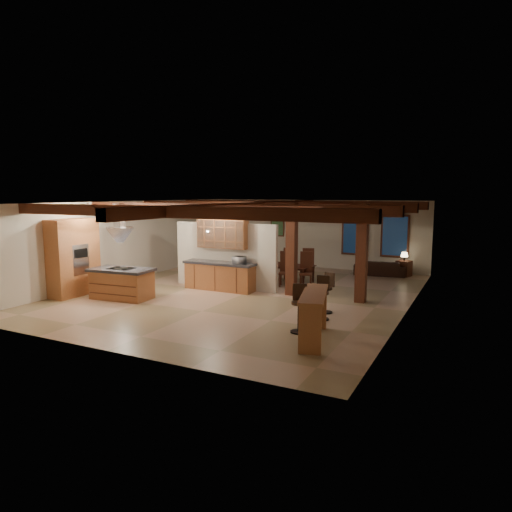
{
  "coord_description": "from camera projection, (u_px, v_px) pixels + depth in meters",
  "views": [
    {
      "loc": [
        6.73,
        -12.64,
        3.2
      ],
      "look_at": [
        0.15,
        0.5,
        1.16
      ],
      "focal_mm": 32.0,
      "sensor_mm": 36.0,
      "label": 1
    }
  ],
  "objects": [
    {
      "name": "ground",
      "position": [
        245.0,
        293.0,
        14.62
      ],
      "size": [
        12.0,
        12.0,
        0.0
      ],
      "primitive_type": "plane",
      "color": "tan",
      "rests_on": "ground"
    },
    {
      "name": "room_walls",
      "position": [
        245.0,
        238.0,
        14.37
      ],
      "size": [
        12.0,
        12.0,
        12.0
      ],
      "color": "beige",
      "rests_on": "ground"
    },
    {
      "name": "ceiling_beams",
      "position": [
        244.0,
        207.0,
        14.24
      ],
      "size": [
        10.0,
        12.0,
        0.28
      ],
      "color": "#3E170F",
      "rests_on": "room_walls"
    },
    {
      "name": "timber_posts",
      "position": [
        326.0,
        241.0,
        13.71
      ],
      "size": [
        2.5,
        0.3,
        2.9
      ],
      "color": "#3E170F",
      "rests_on": "ground"
    },
    {
      "name": "partition_wall",
      "position": [
        225.0,
        256.0,
        15.35
      ],
      "size": [
        3.8,
        0.18,
        2.2
      ],
      "primitive_type": "cube",
      "color": "beige",
      "rests_on": "ground"
    },
    {
      "name": "pantry_cabinet",
      "position": [
        74.0,
        257.0,
        14.22
      ],
      "size": [
        0.67,
        1.6,
        2.4
      ],
      "color": "#A25A34",
      "rests_on": "ground"
    },
    {
      "name": "back_counter",
      "position": [
        220.0,
        276.0,
        15.09
      ],
      "size": [
        2.5,
        0.66,
        0.94
      ],
      "color": "#A25A34",
      "rests_on": "ground"
    },
    {
      "name": "upper_display_cabinet",
      "position": [
        222.0,
        234.0,
        15.08
      ],
      "size": [
        1.8,
        0.36,
        0.95
      ],
      "color": "#A25A34",
      "rests_on": "partition_wall"
    },
    {
      "name": "range_hood",
      "position": [
        120.0,
        240.0,
        13.67
      ],
      "size": [
        1.1,
        1.1,
        1.4
      ],
      "color": "silver",
      "rests_on": "room_walls"
    },
    {
      "name": "back_windows",
      "position": [
        375.0,
        235.0,
        18.43
      ],
      "size": [
        2.7,
        0.07,
        1.7
      ],
      "color": "#3E170F",
      "rests_on": "room_walls"
    },
    {
      "name": "framed_art",
      "position": [
        277.0,
        227.0,
        20.31
      ],
      "size": [
        0.65,
        0.05,
        0.85
      ],
      "color": "#3E170F",
      "rests_on": "room_walls"
    },
    {
      "name": "recessed_cans",
      "position": [
        139.0,
        204.0,
        13.63
      ],
      "size": [
        3.16,
        2.46,
        0.03
      ],
      "color": "silver",
      "rests_on": "room_walls"
    },
    {
      "name": "kitchen_island",
      "position": [
        122.0,
        283.0,
        13.85
      ],
      "size": [
        1.98,
        1.18,
        0.94
      ],
      "color": "#A25A34",
      "rests_on": "ground"
    },
    {
      "name": "dining_table",
      "position": [
        288.0,
        274.0,
        16.39
      ],
      "size": [
        1.87,
        1.15,
        0.63
      ],
      "primitive_type": "imported",
      "rotation": [
        0.0,
        0.0,
        -0.09
      ],
      "color": "#39170E",
      "rests_on": "ground"
    },
    {
      "name": "sofa",
      "position": [
        380.0,
        268.0,
        17.83
      ],
      "size": [
        2.03,
        1.01,
        0.57
      ],
      "primitive_type": "imported",
      "rotation": [
        0.0,
        0.0,
        3.28
      ],
      "color": "black",
      "rests_on": "ground"
    },
    {
      "name": "microwave",
      "position": [
        239.0,
        260.0,
        14.68
      ],
      "size": [
        0.45,
        0.34,
        0.23
      ],
      "primitive_type": "imported",
      "rotation": [
        0.0,
        0.0,
        2.98
      ],
      "color": "silver",
      "rests_on": "back_counter"
    },
    {
      "name": "bar_counter",
      "position": [
        314.0,
        308.0,
        9.89
      ],
      "size": [
        1.0,
        2.08,
        1.06
      ],
      "color": "#A25A34",
      "rests_on": "ground"
    },
    {
      "name": "side_table",
      "position": [
        404.0,
        268.0,
        17.63
      ],
      "size": [
        0.61,
        0.61,
        0.6
      ],
      "primitive_type": "cube",
      "rotation": [
        0.0,
        0.0,
        -0.3
      ],
      "color": "#3E170F",
      "rests_on": "ground"
    },
    {
      "name": "table_lamp",
      "position": [
        404.0,
        255.0,
        17.55
      ],
      "size": [
        0.28,
        0.28,
        0.33
      ],
      "color": "black",
      "rests_on": "side_table"
    },
    {
      "name": "bar_stool_a",
      "position": [
        299.0,
        308.0,
        10.48
      ],
      "size": [
        0.4,
        0.42,
        1.11
      ],
      "color": "black",
      "rests_on": "ground"
    },
    {
      "name": "bar_stool_b",
      "position": [
        322.0,
        298.0,
        11.55
      ],
      "size": [
        0.39,
        0.4,
        1.11
      ],
      "color": "black",
      "rests_on": "ground"
    },
    {
      "name": "bar_stool_c",
      "position": [
        327.0,
        293.0,
        12.21
      ],
      "size": [
        0.39,
        0.41,
        1.07
      ],
      "color": "black",
      "rests_on": "ground"
    },
    {
      "name": "dining_chairs",
      "position": [
        288.0,
        266.0,
        16.35
      ],
      "size": [
        2.26,
        2.26,
        1.2
      ],
      "color": "#3E170F",
      "rests_on": "ground"
    }
  ]
}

